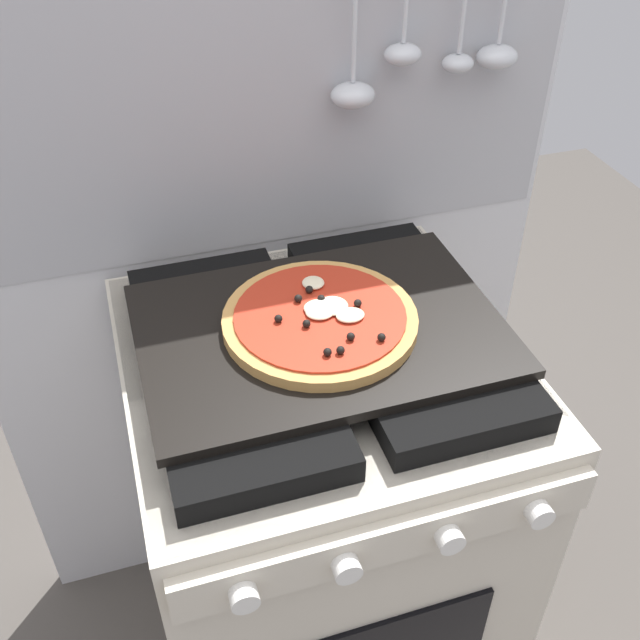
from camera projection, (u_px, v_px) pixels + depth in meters
The scene contains 5 objects.
ground_plane at pixel (320, 640), 1.68m from camera, with size 4.00×4.00×0.00m, color #4C4742.
kitchen_backsplash at pixel (270, 272), 1.44m from camera, with size 1.10×0.09×1.55m.
stove at pixel (320, 518), 1.40m from camera, with size 0.60×0.64×0.90m.
baking_tray at pixel (320, 329), 1.12m from camera, with size 0.54×0.38×0.02m, color black.
pizza_left at pixel (322, 318), 1.11m from camera, with size 0.29×0.29×0.03m.
Camera 1 is at (-0.26, -0.82, 1.62)m, focal length 41.81 mm.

